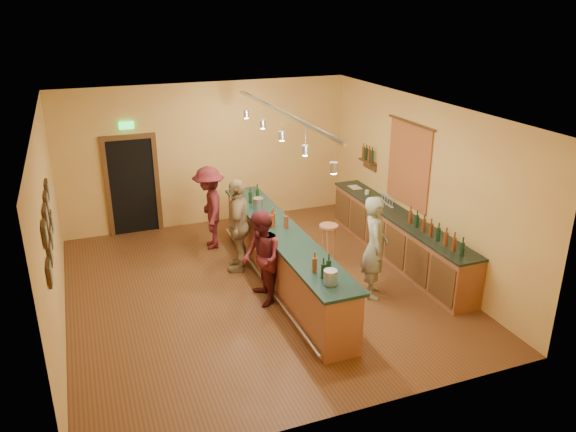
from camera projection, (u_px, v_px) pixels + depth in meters
name	position (u px, v px, depth m)	size (l,w,h in m)	color
floor	(258.00, 288.00, 10.08)	(7.00, 7.00, 0.00)	#543118
ceiling	(254.00, 110.00, 8.92)	(6.50, 7.00, 0.02)	silver
wall_back	(208.00, 155.00, 12.55)	(6.50, 0.02, 3.20)	#DB9652
wall_front	(350.00, 302.00, 6.45)	(6.50, 0.02, 3.20)	#DB9652
wall_left	(50.00, 231.00, 8.41)	(0.02, 7.00, 3.20)	#DB9652
wall_right	(420.00, 184.00, 10.58)	(0.02, 7.00, 3.20)	#DB9652
doorway	(132.00, 183.00, 12.13)	(1.15, 0.09, 2.48)	black
tapestry	(409.00, 165.00, 10.83)	(0.03, 1.40, 1.60)	#A23320
bottle_shelf	(368.00, 156.00, 12.19)	(0.17, 0.55, 0.54)	#492E16
picture_grid	(49.00, 227.00, 7.65)	(0.06, 2.20, 0.70)	#382111
back_counter	(398.00, 236.00, 11.05)	(0.60, 4.55, 1.27)	brown
tasting_bar	(282.00, 254.00, 10.01)	(0.73, 5.10, 1.38)	brown
pendant_track	(282.00, 122.00, 9.16)	(0.11, 4.60, 0.50)	silver
bartender	(375.00, 247.00, 9.55)	(0.66, 0.44, 1.82)	gray
customer_a	(261.00, 258.00, 9.34)	(0.79, 0.62, 1.63)	#59191E
customer_b	(238.00, 225.00, 10.49)	(1.06, 0.44, 1.80)	#997A51
customer_c	(210.00, 208.00, 11.47)	(1.12, 0.64, 1.73)	#59191E
bar_stool	(329.00, 232.00, 10.93)	(0.37, 0.37, 0.76)	#9B6A46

